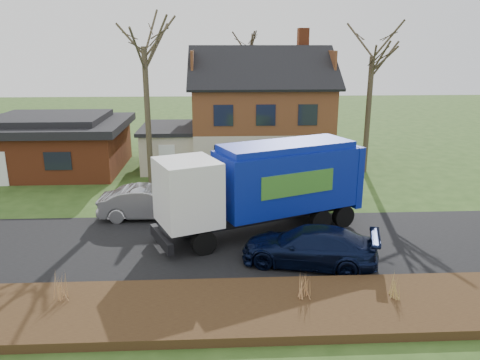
{
  "coord_description": "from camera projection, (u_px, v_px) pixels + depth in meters",
  "views": [
    {
      "loc": [
        -1.01,
        -18.29,
        8.14
      ],
      "look_at": [
        0.03,
        2.5,
        2.12
      ],
      "focal_mm": 35.0,
      "sensor_mm": 36.0,
      "label": 1
    }
  ],
  "objects": [
    {
      "name": "grass_clump_mid",
      "position": [
        304.0,
        285.0,
        14.94
      ],
      "size": [
        0.33,
        0.27,
        0.91
      ],
      "color": "tan",
      "rests_on": "mulch_verge"
    },
    {
      "name": "grass_clump_west",
      "position": [
        62.0,
        285.0,
        14.88
      ],
      "size": [
        0.36,
        0.29,
        0.94
      ],
      "color": "#B3824F",
      "rests_on": "mulch_verge"
    },
    {
      "name": "tree_front_west",
      "position": [
        143.0,
        25.0,
        26.28
      ],
      "size": [
        3.77,
        3.77,
        11.22
      ],
      "color": "#473D2A",
      "rests_on": "ground"
    },
    {
      "name": "silver_sedan",
      "position": [
        149.0,
        203.0,
        22.68
      ],
      "size": [
        4.78,
        1.7,
        1.57
      ],
      "primitive_type": "imported",
      "rotation": [
        0.0,
        0.0,
        1.56
      ],
      "color": "#929499",
      "rests_on": "ground"
    },
    {
      "name": "navy_wagon",
      "position": [
        309.0,
        246.0,
        17.84
      ],
      "size": [
        5.52,
        3.43,
        1.49
      ],
      "primitive_type": "imported",
      "rotation": [
        0.0,
        0.0,
        -1.85
      ],
      "color": "black",
      "rests_on": "ground"
    },
    {
      "name": "ranch_house",
      "position": [
        53.0,
        143.0,
        31.25
      ],
      "size": [
        9.8,
        8.2,
        3.7
      ],
      "color": "brown",
      "rests_on": "ground"
    },
    {
      "name": "tree_front_east",
      "position": [
        374.0,
        36.0,
        28.89
      ],
      "size": [
        3.84,
        3.84,
        10.67
      ],
      "color": "#413727",
      "rests_on": "ground"
    },
    {
      "name": "road",
      "position": [
        242.0,
        244.0,
        19.86
      ],
      "size": [
        80.0,
        7.0,
        0.02
      ],
      "primitive_type": "cube",
      "color": "black",
      "rests_on": "ground"
    },
    {
      "name": "tree_back",
      "position": [
        250.0,
        36.0,
        38.24
      ],
      "size": [
        3.35,
        3.35,
        10.62
      ],
      "color": "#382C21",
      "rests_on": "ground"
    },
    {
      "name": "grass_clump_east",
      "position": [
        395.0,
        286.0,
        14.99
      ],
      "size": [
        0.33,
        0.27,
        0.82
      ],
      "color": "#A88D4A",
      "rests_on": "mulch_verge"
    },
    {
      "name": "ground",
      "position": [
        242.0,
        244.0,
        19.86
      ],
      "size": [
        120.0,
        120.0,
        0.0
      ],
      "primitive_type": "plane",
      "color": "#2A4617",
      "rests_on": "ground"
    },
    {
      "name": "main_house",
      "position": [
        253.0,
        107.0,
        32.16
      ],
      "size": [
        12.95,
        8.95,
        9.26
      ],
      "color": "beige",
      "rests_on": "ground"
    },
    {
      "name": "mulch_verge",
      "position": [
        251.0,
        308.0,
        14.73
      ],
      "size": [
        80.0,
        3.5,
        0.3
      ],
      "primitive_type": "cube",
      "color": "black",
      "rests_on": "ground"
    },
    {
      "name": "garbage_truck",
      "position": [
        267.0,
        183.0,
        20.57
      ],
      "size": [
        9.59,
        5.96,
        4.01
      ],
      "rotation": [
        0.0,
        0.0,
        0.4
      ],
      "color": "black",
      "rests_on": "ground"
    }
  ]
}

